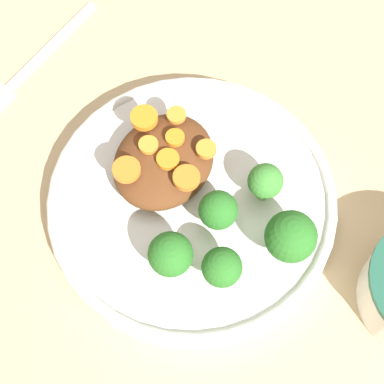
{
  "coord_description": "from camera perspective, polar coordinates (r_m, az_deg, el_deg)",
  "views": [
    {
      "loc": [
        -0.13,
        0.22,
        0.58
      ],
      "look_at": [
        0.0,
        0.0,
        0.04
      ],
      "focal_mm": 60.0,
      "sensor_mm": 36.0,
      "label": 1
    }
  ],
  "objects": [
    {
      "name": "stew_mound",
      "position": [
        0.61,
        -2.55,
        2.77
      ],
      "size": [
        0.09,
        0.11,
        0.04
      ],
      "primitive_type": "ellipsoid",
      "color": "#5B3319",
      "rests_on": "plate"
    },
    {
      "name": "broccoli_floret_1",
      "position": [
        0.56,
        2.67,
        -6.75
      ],
      "size": [
        0.04,
        0.04,
        0.05
      ],
      "color": "#7FA85B",
      "rests_on": "plate"
    },
    {
      "name": "carrot_slice_1",
      "position": [
        0.59,
        -2.16,
        2.93
      ],
      "size": [
        0.02,
        0.02,
        0.0
      ],
      "primitive_type": "cylinder",
      "color": "orange",
      "rests_on": "stew_mound"
    },
    {
      "name": "broccoli_floret_4",
      "position": [
        0.56,
        -1.92,
        -5.6
      ],
      "size": [
        0.04,
        0.04,
        0.05
      ],
      "color": "#7FA85B",
      "rests_on": "plate"
    },
    {
      "name": "broccoli_floret_3",
      "position": [
        0.58,
        2.35,
        -1.69
      ],
      "size": [
        0.04,
        0.04,
        0.05
      ],
      "color": "#759E51",
      "rests_on": "plate"
    },
    {
      "name": "carrot_slice_5",
      "position": [
        0.58,
        -0.7,
        0.98
      ],
      "size": [
        0.03,
        0.03,
        0.01
      ],
      "primitive_type": "cylinder",
      "color": "orange",
      "rests_on": "stew_mound"
    },
    {
      "name": "broccoli_floret_0",
      "position": [
        0.57,
        8.82,
        -3.89
      ],
      "size": [
        0.05,
        0.05,
        0.06
      ],
      "color": "#7FA85B",
      "rests_on": "plate"
    },
    {
      "name": "carrot_slice_3",
      "position": [
        0.6,
        -1.53,
        4.85
      ],
      "size": [
        0.02,
        0.02,
        0.0
      ],
      "primitive_type": "cylinder",
      "color": "orange",
      "rests_on": "stew_mound"
    },
    {
      "name": "broccoli_floret_2",
      "position": [
        0.6,
        6.53,
        0.91
      ],
      "size": [
        0.03,
        0.03,
        0.05
      ],
      "color": "#7FA85B",
      "rests_on": "plate"
    },
    {
      "name": "carrot_slice_7",
      "position": [
        0.62,
        -1.4,
        6.86
      ],
      "size": [
        0.02,
        0.02,
        0.0
      ],
      "primitive_type": "cylinder",
      "color": "orange",
      "rests_on": "stew_mound"
    },
    {
      "name": "ground_plane",
      "position": [
        0.64,
        -0.0,
        -1.39
      ],
      "size": [
        4.0,
        4.0,
        0.0
      ],
      "primitive_type": "plane",
      "color": "tan"
    },
    {
      "name": "carrot_slice_6",
      "position": [
        0.6,
        -3.89,
        4.2
      ],
      "size": [
        0.02,
        0.02,
        0.0
      ],
      "primitive_type": "cylinder",
      "color": "orange",
      "rests_on": "stew_mound"
    },
    {
      "name": "plate",
      "position": [
        0.62,
        -0.0,
        -0.86
      ],
      "size": [
        0.28,
        0.28,
        0.03
      ],
      "color": "silver",
      "rests_on": "ground_plane"
    },
    {
      "name": "carrot_slice_4",
      "position": [
        0.61,
        -4.28,
        6.6
      ],
      "size": [
        0.03,
        0.03,
        0.01
      ],
      "primitive_type": "cylinder",
      "color": "orange",
      "rests_on": "stew_mound"
    },
    {
      "name": "carrot_slice_2",
      "position": [
        0.6,
        1.27,
        3.84
      ],
      "size": [
        0.02,
        0.02,
        0.01
      ],
      "primitive_type": "cylinder",
      "color": "orange",
      "rests_on": "stew_mound"
    },
    {
      "name": "carrot_slice_0",
      "position": [
        0.59,
        -5.85,
        1.99
      ],
      "size": [
        0.03,
        0.03,
        0.01
      ],
      "primitive_type": "cylinder",
      "color": "orange",
      "rests_on": "stew_mound"
    },
    {
      "name": "fork",
      "position": [
        0.73,
        -15.04,
        9.95
      ],
      "size": [
        0.03,
        0.21,
        0.01
      ],
      "rotation": [
        0.0,
        0.0,
        7.78
      ],
      "color": "silver",
      "rests_on": "ground_plane"
    }
  ]
}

